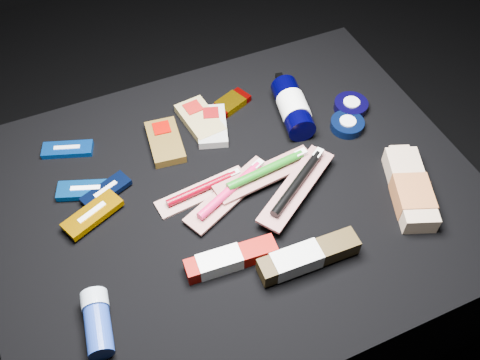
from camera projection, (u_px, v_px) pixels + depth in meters
name	position (u px, v px, depth m)	size (l,w,h in m)	color
ground	(236.00, 284.00, 1.40)	(3.00, 3.00, 0.00)	black
cloth_table	(236.00, 244.00, 1.25)	(0.98, 0.78, 0.40)	black
luna_bar_0	(68.00, 149.00, 1.15)	(0.11, 0.07, 0.01)	#0943AA
luna_bar_1	(86.00, 190.00, 1.08)	(0.12, 0.08, 0.02)	#094CA4
luna_bar_2	(106.00, 191.00, 1.08)	(0.11, 0.07, 0.01)	black
luna_bar_3	(93.00, 214.00, 1.04)	(0.13, 0.09, 0.02)	#BD7A00
clif_bar_0	(165.00, 140.00, 1.17)	(0.08, 0.13, 0.02)	#4F3A13
clif_bar_1	(212.00, 124.00, 1.20)	(0.10, 0.13, 0.02)	#9E9F99
clif_bar_2	(199.00, 118.00, 1.21)	(0.08, 0.13, 0.02)	#95844D
power_bar	(225.00, 107.00, 1.23)	(0.15, 0.09, 0.02)	#6A0302
lotion_bottle	(293.00, 107.00, 1.20)	(0.09, 0.20, 0.06)	black
cream_tin_upper	(351.00, 106.00, 1.23)	(0.08, 0.08, 0.02)	black
cream_tin_lower	(347.00, 125.00, 1.19)	(0.07, 0.07, 0.02)	black
bodywash_bottle	(410.00, 190.00, 1.07)	(0.13, 0.21, 0.04)	tan
deodorant_stick	(97.00, 322.00, 0.89)	(0.06, 0.12, 0.05)	navy
toothbrush_pack_0	(203.00, 190.00, 1.08)	(0.20, 0.07, 0.02)	beige
toothbrush_pack_1	(231.00, 191.00, 1.07)	(0.22, 0.14, 0.02)	#ABA59F
toothbrush_pack_2	(267.00, 172.00, 1.09)	(0.23, 0.08, 0.02)	#A6A19C
toothbrush_pack_3	(297.00, 184.00, 1.06)	(0.22, 0.17, 0.03)	#A29C97
toothpaste_carton_red	(227.00, 260.00, 0.97)	(0.17, 0.05, 0.03)	#840701
toothpaste_carton_green	(304.00, 258.00, 0.97)	(0.19, 0.05, 0.04)	#31240E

